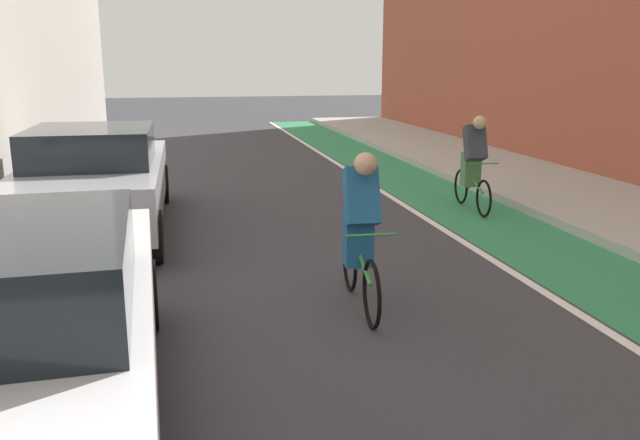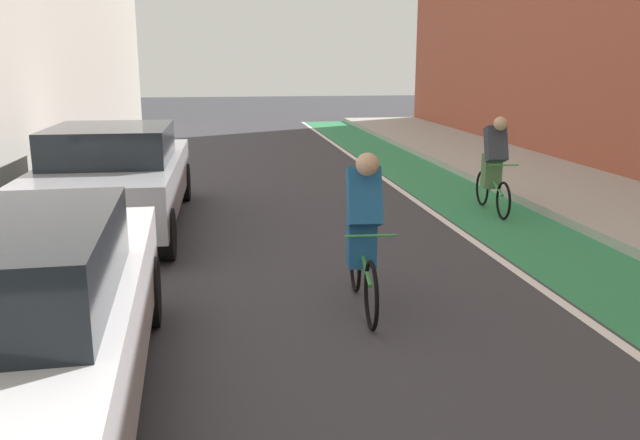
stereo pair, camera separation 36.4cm
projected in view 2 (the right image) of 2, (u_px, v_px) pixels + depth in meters
name	position (u px, v px, depth m)	size (l,w,h in m)	color
ground_plane	(341.00, 285.00, 7.41)	(78.59, 78.59, 0.00)	#38383D
bike_lane_paint	(519.00, 230.00, 9.79)	(1.60, 35.72, 0.00)	#2D8451
lane_divider_stripe	(461.00, 232.00, 9.65)	(0.12, 35.72, 0.00)	white
parked_sedan_silver	(115.00, 176.00, 9.74)	(1.99, 4.80, 1.53)	#9EA0A8
cyclist_trailing	(363.00, 227.00, 6.52)	(0.48, 1.71, 1.61)	black
cyclist_far	(494.00, 164.00, 10.76)	(0.48, 1.65, 1.58)	black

